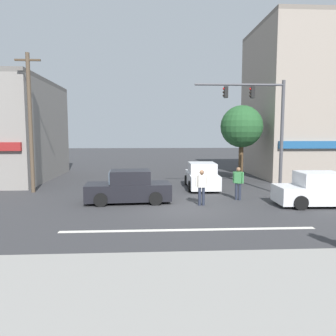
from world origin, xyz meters
TOP-DOWN VIEW (x-y plane):
  - ground_plane at (0.00, 0.00)m, footprint 120.00×120.00m
  - lane_marking_stripe at (0.00, -3.50)m, footprint 9.00×0.24m
  - sidewalk_curb at (0.00, -8.50)m, footprint 40.00×5.00m
  - building_right_corner at (12.84, 10.92)m, footprint 11.78×8.34m
  - street_tree at (5.03, 7.89)m, footprint 2.91×2.91m
  - utility_pole_near_left at (-8.04, 4.33)m, footprint 1.40×0.22m
  - traffic_light_mast at (4.88, 2.95)m, footprint 4.89×0.26m
  - sedan_crossing_center at (1.85, 5.18)m, footprint 1.97×4.15m
  - sedan_crossing_leftbound at (-2.39, 1.28)m, footprint 4.20×2.08m
  - sedan_crossing_rightbound at (6.56, -0.01)m, footprint 4.15×1.99m
  - pedestrian_mid_crossing at (1.06, 0.38)m, footprint 0.57×0.25m
  - pedestrian_far_side at (3.10, 1.51)m, footprint 0.48×0.39m

SIDE VIEW (x-z plane):
  - ground_plane at x=0.00m, z-range 0.00..0.00m
  - lane_marking_stripe at x=0.00m, z-range 0.00..0.01m
  - sidewalk_curb at x=0.00m, z-range 0.00..0.16m
  - sedan_crossing_center at x=1.85m, z-range -0.08..1.50m
  - sedan_crossing_leftbound at x=-2.39m, z-range -0.08..1.50m
  - sedan_crossing_rightbound at x=6.56m, z-range -0.08..1.50m
  - pedestrian_mid_crossing at x=1.06m, z-range 0.11..1.78m
  - pedestrian_far_side at x=3.10m, z-range 0.11..1.78m
  - street_tree at x=5.03m, z-range 1.16..6.46m
  - utility_pole_near_left at x=-8.04m, z-range 0.15..7.93m
  - traffic_light_mast at x=4.88m, z-range 1.08..7.28m
  - building_right_corner at x=12.84m, z-range 0.00..11.61m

